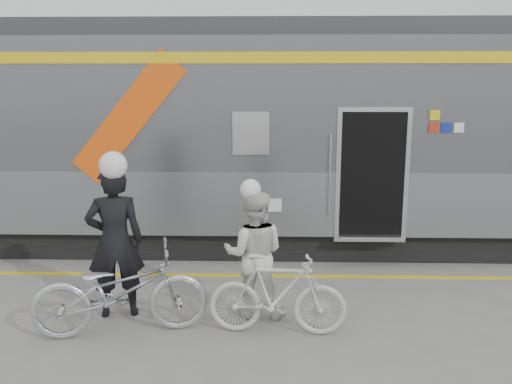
{
  "coord_description": "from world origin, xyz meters",
  "views": [
    {
      "loc": [
        0.34,
        -6.13,
        3.12
      ],
      "look_at": [
        0.12,
        1.6,
        1.5
      ],
      "focal_mm": 38.0,
      "sensor_mm": 36.0,
      "label": 1
    }
  ],
  "objects_px": {
    "woman": "(254,254)",
    "bicycle_right": "(277,295)",
    "bicycle_left": "(120,291)",
    "man": "(115,242)"
  },
  "relations": [
    {
      "from": "bicycle_left",
      "to": "man",
      "type": "bearing_deg",
      "value": 6.86
    },
    {
      "from": "man",
      "to": "bicycle_right",
      "type": "bearing_deg",
      "value": 153.58
    },
    {
      "from": "woman",
      "to": "bicycle_right",
      "type": "height_order",
      "value": "woman"
    },
    {
      "from": "man",
      "to": "bicycle_left",
      "type": "relative_size",
      "value": 0.95
    },
    {
      "from": "bicycle_left",
      "to": "woman",
      "type": "distance_m",
      "value": 1.76
    },
    {
      "from": "bicycle_left",
      "to": "bicycle_right",
      "type": "xyz_separation_m",
      "value": [
        1.93,
        0.05,
        -0.04
      ]
    },
    {
      "from": "bicycle_right",
      "to": "woman",
      "type": "bearing_deg",
      "value": 32.51
    },
    {
      "from": "bicycle_left",
      "to": "bicycle_right",
      "type": "relative_size",
      "value": 1.24
    },
    {
      "from": "woman",
      "to": "bicycle_right",
      "type": "xyz_separation_m",
      "value": [
        0.3,
        -0.55,
        -0.34
      ]
    },
    {
      "from": "woman",
      "to": "bicycle_right",
      "type": "distance_m",
      "value": 0.71
    }
  ]
}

